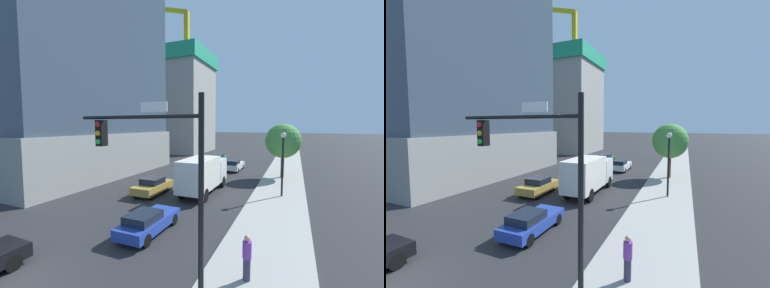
# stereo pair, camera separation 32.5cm
# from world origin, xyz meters

# --- Properties ---
(sidewalk) EXTENTS (4.25, 120.00, 0.15)m
(sidewalk) POSITION_xyz_m (8.51, 20.00, 0.07)
(sidewalk) COLOR #9E9B93
(sidewalk) RESTS_ON ground
(construction_building) EXTENTS (14.42, 19.16, 29.39)m
(construction_building) POSITION_xyz_m (-15.45, 45.22, 12.48)
(construction_building) COLOR #9E9B93
(construction_building) RESTS_ON ground
(traffic_light_pole) EXTENTS (5.35, 0.48, 6.95)m
(traffic_light_pole) POSITION_xyz_m (5.04, 2.71, 4.80)
(traffic_light_pole) COLOR black
(traffic_light_pole) RESTS_ON sidewalk
(street_lamp) EXTENTS (0.44, 0.44, 5.30)m
(street_lamp) POSITION_xyz_m (8.76, 16.16, 3.66)
(street_lamp) COLOR black
(street_lamp) RESTS_ON sidewalk
(street_tree) EXTENTS (3.86, 3.86, 6.06)m
(street_tree) POSITION_xyz_m (8.41, 23.92, 4.27)
(street_tree) COLOR brown
(street_tree) RESTS_ON sidewalk
(car_gold) EXTENTS (1.91, 4.19, 1.46)m
(car_gold) POSITION_xyz_m (-1.67, 12.83, 0.73)
(car_gold) COLOR #AD8938
(car_gold) RESTS_ON ground
(car_blue) EXTENTS (1.75, 4.27, 1.32)m
(car_blue) POSITION_xyz_m (2.28, 6.20, 0.66)
(car_blue) COLOR #233D9E
(car_blue) RESTS_ON ground
(car_green) EXTENTS (1.74, 4.71, 1.40)m
(car_green) POSITION_xyz_m (-1.67, 32.41, 0.69)
(car_green) COLOR #1E6638
(car_green) RESTS_ON ground
(car_white) EXTENTS (1.77, 4.58, 1.48)m
(car_white) POSITION_xyz_m (2.28, 26.50, 0.73)
(car_white) COLOR silver
(car_white) RESTS_ON ground
(box_truck) EXTENTS (2.28, 7.22, 3.22)m
(box_truck) POSITION_xyz_m (2.28, 14.78, 1.82)
(box_truck) COLOR silver
(box_truck) RESTS_ON ground
(pedestrian_purple_shirt) EXTENTS (0.34, 0.34, 1.75)m
(pedestrian_purple_shirt) POSITION_xyz_m (8.13, 4.09, 1.05)
(pedestrian_purple_shirt) COLOR #38334C
(pedestrian_purple_shirt) RESTS_ON sidewalk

